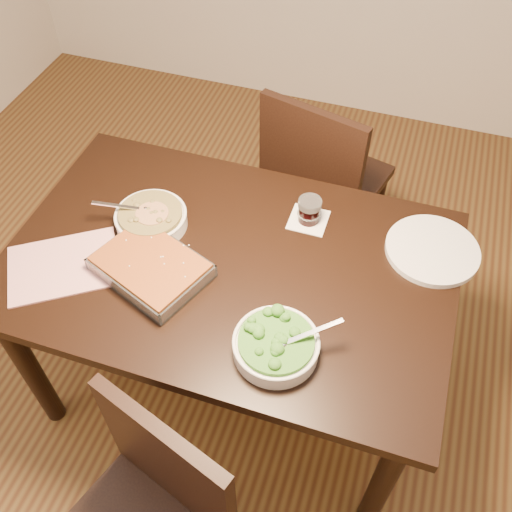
% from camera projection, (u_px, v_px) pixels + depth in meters
% --- Properties ---
extents(ground, '(4.00, 4.00, 0.00)m').
position_uv_depth(ground, '(235.00, 377.00, 2.36)').
color(ground, '#462714').
rests_on(ground, ground).
extents(table, '(1.40, 0.90, 0.75)m').
position_uv_depth(table, '(230.00, 280.00, 1.86)').
color(table, black).
rests_on(table, ground).
extents(magazine_a, '(0.41, 0.39, 0.01)m').
position_uv_depth(magazine_a, '(64.00, 266.00, 1.77)').
color(magazine_a, '#B1324A').
rests_on(magazine_a, table).
extents(coaster, '(0.12, 0.12, 0.00)m').
position_uv_depth(coaster, '(308.00, 220.00, 1.90)').
color(coaster, white).
rests_on(coaster, table).
extents(stew_bowl, '(0.25, 0.24, 0.09)m').
position_uv_depth(stew_bowl, '(151.00, 218.00, 1.86)').
color(stew_bowl, white).
rests_on(stew_bowl, table).
extents(broccoli_bowl, '(0.25, 0.24, 0.09)m').
position_uv_depth(broccoli_bowl, '(276.00, 345.00, 1.55)').
color(broccoli_bowl, white).
rests_on(broccoli_bowl, table).
extents(baking_dish, '(0.39, 0.34, 0.06)m').
position_uv_depth(baking_dish, '(151.00, 267.00, 1.73)').
color(baking_dish, silver).
rests_on(baking_dish, table).
extents(wine_tumbler, '(0.08, 0.08, 0.09)m').
position_uv_depth(wine_tumbler, '(309.00, 210.00, 1.86)').
color(wine_tumbler, black).
rests_on(wine_tumbler, coaster).
extents(dinner_plate, '(0.30, 0.30, 0.02)m').
position_uv_depth(dinner_plate, '(432.00, 250.00, 1.80)').
color(dinner_plate, silver).
rests_on(dinner_plate, table).
extents(chair_far, '(0.53, 0.53, 0.93)m').
position_uv_depth(chair_far, '(320.00, 178.00, 2.38)').
color(chair_far, black).
rests_on(chair_far, ground).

